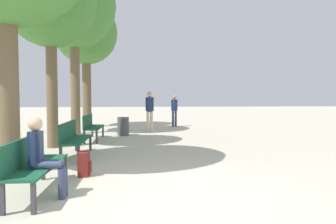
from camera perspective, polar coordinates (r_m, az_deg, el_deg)
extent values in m
plane|color=beige|center=(5.10, 0.71, -14.84)|extent=(80.00, 80.00, 0.00)
cube|color=#195138|center=(5.58, -21.58, -8.78)|extent=(0.48, 1.89, 0.04)
cube|color=#195138|center=(5.61, -23.80, -6.34)|extent=(0.04, 1.89, 0.43)
cube|color=#38383D|center=(4.75, -22.38, -13.74)|extent=(0.06, 0.06, 0.42)
cube|color=#38383D|center=(6.43, -17.52, -9.28)|extent=(0.06, 0.06, 0.42)
cube|color=#38383D|center=(4.88, -26.90, -13.39)|extent=(0.06, 0.06, 0.42)
cube|color=#38383D|center=(6.53, -20.92, -9.16)|extent=(0.06, 0.06, 0.42)
cube|color=#195138|center=(8.61, -15.56, -4.62)|extent=(0.48, 1.89, 0.04)
cube|color=#195138|center=(8.62, -17.02, -3.06)|extent=(0.04, 1.89, 0.43)
cube|color=#38383D|center=(7.73, -15.33, -7.20)|extent=(0.06, 0.06, 0.42)
cube|color=#38383D|center=(9.48, -13.37, -5.32)|extent=(0.06, 0.06, 0.42)
cube|color=#38383D|center=(7.81, -18.18, -7.14)|extent=(0.06, 0.06, 0.42)
cube|color=#38383D|center=(9.55, -15.70, -5.29)|extent=(0.06, 0.06, 0.42)
cube|color=#195138|center=(11.70, -12.72, -2.62)|extent=(0.48, 1.89, 0.04)
cube|color=#195138|center=(11.71, -13.80, -1.48)|extent=(0.04, 1.89, 0.43)
cube|color=#38383D|center=(10.81, -12.32, -4.30)|extent=(0.06, 0.06, 0.42)
cube|color=#38383D|center=(12.58, -11.27, -3.28)|extent=(0.06, 0.06, 0.42)
cube|color=#38383D|center=(10.87, -14.37, -4.29)|extent=(0.06, 0.06, 0.42)
cube|color=#38383D|center=(12.63, -13.04, -3.28)|extent=(0.06, 0.06, 0.42)
cylinder|color=brown|center=(7.19, -26.15, 4.93)|extent=(0.41, 0.41, 3.69)
cylinder|color=brown|center=(10.30, -19.56, 4.02)|extent=(0.32, 0.32, 3.57)
sphere|color=#478438|center=(10.66, -19.80, 17.72)|extent=(2.69, 2.69, 2.69)
cylinder|color=brown|center=(13.75, -15.87, 5.07)|extent=(0.38, 0.38, 4.20)
sphere|color=#478438|center=(14.19, -16.04, 17.32)|extent=(3.33, 3.33, 3.33)
cylinder|color=brown|center=(16.58, -13.97, 3.93)|extent=(0.43, 0.43, 3.76)
sphere|color=#478438|center=(16.85, -14.08, 13.20)|extent=(3.04, 3.04, 3.04)
cylinder|color=#384260|center=(5.24, -20.16, -8.66)|extent=(0.39, 0.11, 0.11)
cylinder|color=#384260|center=(5.26, -18.00, -11.81)|extent=(0.11, 0.11, 0.46)
cylinder|color=#384260|center=(5.37, -19.77, -8.37)|extent=(0.39, 0.11, 0.11)
cylinder|color=#384260|center=(5.39, -17.66, -11.44)|extent=(0.11, 0.11, 0.46)
cube|color=navy|center=(5.32, -22.05, -6.11)|extent=(0.18, 0.21, 0.55)
cylinder|color=navy|center=(5.21, -22.44, -6.00)|extent=(0.08, 0.08, 0.50)
cylinder|color=navy|center=(5.43, -21.70, -5.63)|extent=(0.08, 0.08, 0.50)
sphere|color=tan|center=(5.27, -22.13, -1.93)|extent=(0.21, 0.21, 0.21)
cube|color=maroon|center=(6.59, -14.45, -8.76)|extent=(0.19, 0.30, 0.47)
cube|color=maroon|center=(6.58, -13.44, -9.37)|extent=(0.04, 0.21, 0.20)
cylinder|color=beige|center=(13.92, -3.52, -1.72)|extent=(0.13, 0.13, 0.87)
cylinder|color=beige|center=(13.93, -2.89, -1.72)|extent=(0.13, 0.13, 0.87)
cube|color=navy|center=(13.88, -3.21, 1.32)|extent=(0.24, 0.20, 0.61)
cylinder|color=navy|center=(13.88, -3.75, 1.38)|extent=(0.09, 0.09, 0.58)
cylinder|color=navy|center=(13.89, -2.68, 1.39)|extent=(0.09, 0.09, 0.58)
sphere|color=tan|center=(13.88, -3.22, 3.10)|extent=(0.23, 0.23, 0.23)
cylinder|color=#384260|center=(16.34, 0.87, -1.17)|extent=(0.11, 0.11, 0.79)
cylinder|color=#384260|center=(16.36, 1.35, -1.17)|extent=(0.11, 0.11, 0.79)
cube|color=navy|center=(16.32, 1.11, 1.19)|extent=(0.26, 0.27, 0.56)
cylinder|color=navy|center=(16.30, 0.70, 1.24)|extent=(0.08, 0.08, 0.53)
cylinder|color=navy|center=(16.33, 1.52, 1.24)|extent=(0.08, 0.08, 0.53)
sphere|color=#A37A5B|center=(16.31, 1.11, 2.56)|extent=(0.21, 0.21, 0.21)
cylinder|color=#4C4C51|center=(12.83, -7.81, -2.47)|extent=(0.44, 0.44, 0.72)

